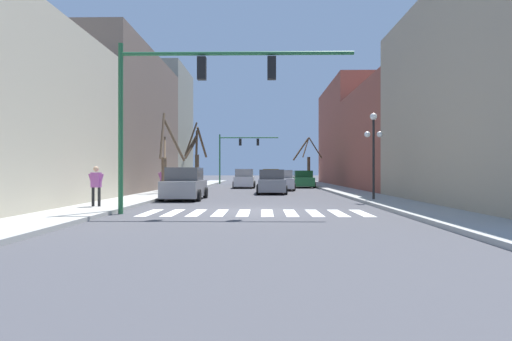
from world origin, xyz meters
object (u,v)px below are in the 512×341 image
Objects in this scene: car_parked_left_mid at (281,181)px; street_tree_right_mid at (166,160)px; car_parked_left_near at (271,178)px; street_tree_right_near at (196,156)px; traffic_signal_near at (191,87)px; car_parked_right_far at (244,179)px; car_parked_left_far at (303,180)px; pedestrian_on_right_sidewalk at (96,183)px; car_at_intersection at (271,182)px; street_tree_right_far at (308,162)px; traffic_signal_far at (237,148)px; street_lamp_right_corner at (374,138)px; pedestrian_crossing_street at (163,178)px; car_parked_right_near at (185,185)px.

street_tree_right_mid is at bearing 131.20° from car_parked_left_mid.
car_parked_left_near is 0.69× the size of street_tree_right_near.
traffic_signal_near is 23.04m from car_parked_right_far.
car_parked_left_mid is at bearing 37.66° from car_parked_right_far.
car_parked_left_near reaches higher than car_parked_left_far.
street_tree_right_near is at bearing -78.34° from pedestrian_on_right_sidewalk.
street_tree_right_mid is (-7.01, -1.86, 1.50)m from car_at_intersection.
car_parked_left_near is at bearing 68.95° from street_tree_right_mid.
street_tree_right_mid is at bearing -22.62° from car_parked_right_far.
pedestrian_on_right_sidewalk is at bearing 147.73° from car_at_intersection.
street_tree_right_near reaches higher than car_parked_left_mid.
traffic_signal_near is at bearing -103.22° from street_tree_right_far.
traffic_signal_near is 19.32m from car_parked_left_mid.
car_parked_left_mid is at bearing -104.62° from pedestrian_on_right_sidewalk.
traffic_signal_far is 1.14× the size of street_tree_right_near.
street_lamp_right_corner is 13.46m from pedestrian_on_right_sidewalk.
street_tree_right_far is (4.73, 4.88, 1.90)m from car_parked_left_near.
traffic_signal_far is 6.57m from car_parked_left_near.
pedestrian_crossing_street is 0.31× the size of street_tree_right_mid.
street_lamp_right_corner is 13.50m from car_parked_left_mid.
pedestrian_crossing_street is (-4.49, 13.60, -3.61)m from traffic_signal_near.
car_parked_left_near is at bearing 64.98° from pedestrian_crossing_street.
car_parked_left_mid is 9.97m from pedestrian_crossing_street.
street_lamp_right_corner is at bearing -24.94° from street_tree_right_mid.
traffic_signal_near is 5.39× the size of pedestrian_crossing_street.
traffic_signal_near reaches higher than pedestrian_crossing_street.
car_parked_left_near reaches higher than pedestrian_on_right_sidewalk.
street_lamp_right_corner is 18.59m from car_parked_right_far.
traffic_signal_far is 23.02m from street_tree_right_mid.
car_parked_right_far is at bearing -120.22° from street_tree_right_far.
car_parked_left_far is at bearing 74.50° from traffic_signal_near.
street_tree_right_near is at bearing 121.13° from car_parked_left_near.
car_parked_right_near is (-10.05, 1.51, -2.45)m from street_lamp_right_corner.
street_tree_right_near reaches higher than traffic_signal_near.
car_parked_left_mid is (4.70, -15.72, -3.67)m from traffic_signal_far.
car_parked_left_mid is 2.75× the size of pedestrian_crossing_street.
pedestrian_on_right_sidewalk is (-4.19, 1.50, -3.60)m from traffic_signal_near.
street_tree_right_near is (-5.07, 3.10, 2.32)m from car_parked_right_far.
car_at_intersection is at bearing 179.04° from car_parked_left_near.
street_tree_right_mid is at bearing 26.56° from car_parked_right_near.
street_tree_right_far is at bearing 149.78° from car_parked_right_far.
car_at_intersection is at bearing 124.22° from street_lamp_right_corner.
street_lamp_right_corner is 10.46m from car_parked_right_near.
pedestrian_crossing_street reaches higher than car_at_intersection.
car_parked_left_near is 0.84× the size of street_tree_right_mid.
street_tree_right_far is at bearing 76.78° from traffic_signal_near.
car_parked_right_near is at bearing 153.05° from car_parked_left_far.
traffic_signal_far is 13.31m from car_parked_left_far.
pedestrian_on_right_sidewalk is at bearing -160.97° from street_lamp_right_corner.
car_parked_left_far is at bearing -98.59° from street_tree_right_far.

